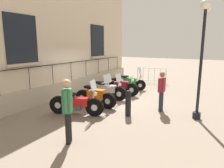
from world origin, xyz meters
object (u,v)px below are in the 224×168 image
object	(u,v)px
lamppost	(202,47)
bollard	(128,103)
motorcycle_green	(130,82)
motorcycle_red	(77,104)
pedestrian_standing	(68,107)
motorcycle_orange	(96,96)
motorcycle_maroon	(121,87)
pedestrian_walking	(162,89)
motorcycle_silver	(107,90)
crowd_barrier	(151,75)

from	to	relation	value
lamppost	bollard	bearing A→B (deg)	-157.87
motorcycle_green	bollard	xyz separation A→B (m)	(1.77, -4.10, 0.06)
motorcycle_red	pedestrian_standing	distance (m)	2.31
motorcycle_orange	motorcycle_maroon	xyz separation A→B (m)	(0.02, 2.39, -0.02)
lamppost	pedestrian_walking	world-z (taller)	lamppost
motorcycle_silver	crowd_barrier	world-z (taller)	motorcycle_silver
motorcycle_orange	lamppost	size ratio (longest dim) A/B	0.49
motorcycle_silver	pedestrian_standing	world-z (taller)	pedestrian_standing
pedestrian_standing	pedestrian_walking	xyz separation A→B (m)	(1.48, 3.86, -0.11)
motorcycle_maroon	motorcycle_green	bearing A→B (deg)	94.20
lamppost	motorcycle_green	bearing A→B (deg)	142.16
pedestrian_standing	pedestrian_walking	distance (m)	4.14
motorcycle_maroon	pedestrian_walking	bearing A→B (deg)	-31.76
motorcycle_green	bollard	world-z (taller)	motorcycle_green
pedestrian_standing	motorcycle_silver	bearing A→B (deg)	107.07
motorcycle_red	crowd_barrier	xyz separation A→B (m)	(0.44, 7.65, 0.13)
motorcycle_silver	bollard	world-z (taller)	motorcycle_silver
crowd_barrier	bollard	bearing A→B (deg)	-79.07
motorcycle_orange	bollard	world-z (taller)	motorcycle_orange
motorcycle_silver	motorcycle_orange	bearing A→B (deg)	-81.45
motorcycle_orange	crowd_barrier	bearing A→B (deg)	86.70
motorcycle_maroon	lamppost	bearing A→B (deg)	-24.65
motorcycle_silver	motorcycle_green	size ratio (longest dim) A/B	1.05
motorcycle_red	pedestrian_walking	size ratio (longest dim) A/B	1.31
lamppost	motorcycle_orange	bearing A→B (deg)	-171.84
crowd_barrier	bollard	size ratio (longest dim) A/B	2.02
crowd_barrier	pedestrian_standing	size ratio (longest dim) A/B	1.13
motorcycle_silver	bollard	xyz separation A→B (m)	(1.88, -1.60, 0.04)
motorcycle_red	crowd_barrier	bearing A→B (deg)	86.68
motorcycle_green	motorcycle_maroon	bearing A→B (deg)	-85.80
motorcycle_silver	lamppost	bearing A→B (deg)	-9.07
motorcycle_green	pedestrian_standing	xyz separation A→B (m)	(1.21, -6.81, 0.57)
crowd_barrier	motorcycle_green	bearing A→B (deg)	-99.36
motorcycle_red	pedestrian_standing	size ratio (longest dim) A/B	1.19
motorcycle_green	motorcycle_orange	bearing A→B (deg)	-88.82
motorcycle_silver	motorcycle_green	bearing A→B (deg)	87.48
motorcycle_maroon	lamppost	world-z (taller)	lamppost
motorcycle_maroon	pedestrian_walking	world-z (taller)	pedestrian_walking
motorcycle_red	motorcycle_maroon	distance (m)	3.59
bollard	pedestrian_walking	xyz separation A→B (m)	(0.93, 1.15, 0.40)
motorcycle_orange	motorcycle_silver	world-z (taller)	motorcycle_orange
pedestrian_walking	motorcycle_orange	bearing A→B (deg)	-163.26
bollard	pedestrian_walking	world-z (taller)	pedestrian_walking
lamppost	bollard	xyz separation A→B (m)	(-2.30, -0.94, -2.06)
lamppost	crowd_barrier	bearing A→B (deg)	121.59
motorcycle_orange	pedestrian_walking	distance (m)	2.77
motorcycle_orange	pedestrian_walking	size ratio (longest dim) A/B	1.22
motorcycle_silver	crowd_barrier	distance (m)	5.25
motorcycle_orange	motorcycle_green	size ratio (longest dim) A/B	1.00
bollard	pedestrian_walking	size ratio (longest dim) A/B	0.62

